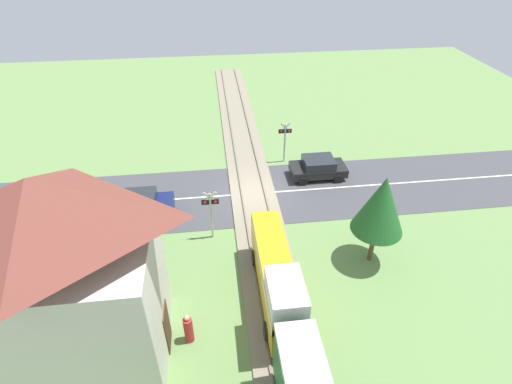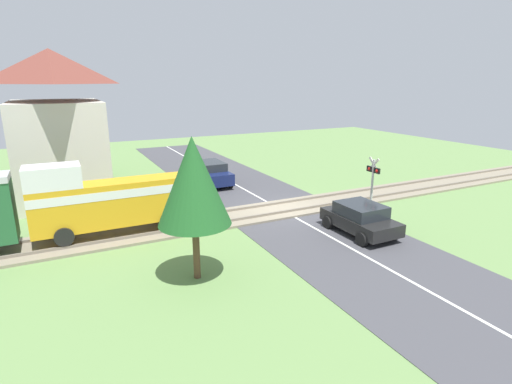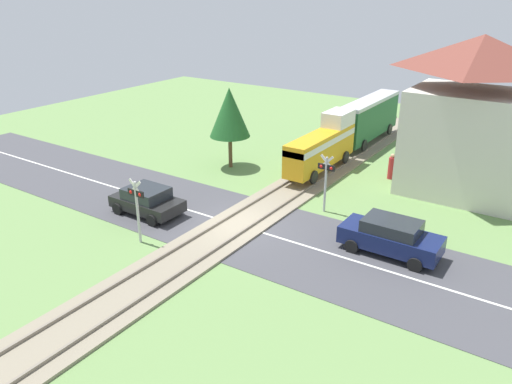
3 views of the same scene
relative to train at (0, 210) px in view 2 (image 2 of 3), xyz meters
name	(u,v)px [view 2 (image 2 of 3)]	position (x,y,z in m)	size (l,w,h in m)	color
ground_plane	(281,210)	(0.00, -12.56, -1.86)	(60.00, 60.00, 0.00)	#66894C
road_surface	(281,210)	(0.00, -12.56, -1.85)	(48.00, 6.40, 0.02)	#424247
track_bed	(281,209)	(0.00, -12.56, -1.80)	(2.80, 48.00, 0.24)	gray
train	(0,210)	(0.00, 0.00, 0.00)	(1.58, 14.59, 3.18)	gold
car_near_crossing	(360,218)	(-4.49, -14.00, -1.13)	(3.62, 1.97, 1.39)	black
car_far_side	(211,173)	(6.87, -11.12, -1.05)	(4.16, 1.87, 1.55)	#141E4C
crossing_signal_west_approach	(373,178)	(-2.64, -16.30, 0.06)	(0.90, 0.18, 2.98)	#B7B7B7
crossing_signal_east_approach	(197,172)	(2.64, -8.82, 0.06)	(0.90, 0.18, 2.98)	#B7B7B7
station_building	(58,128)	(7.69, -2.43, 2.21)	(6.61, 5.02, 8.34)	beige
pedestrian_by_station	(70,204)	(3.81, -2.50, -1.17)	(0.38, 0.38, 1.53)	#B2282D
tree_by_station	(70,130)	(13.25, -3.19, 1.52)	(3.33, 3.33, 5.39)	brown
tree_roadside_hedge	(193,182)	(-5.22, -6.12, 1.60)	(2.47, 2.47, 4.97)	brown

